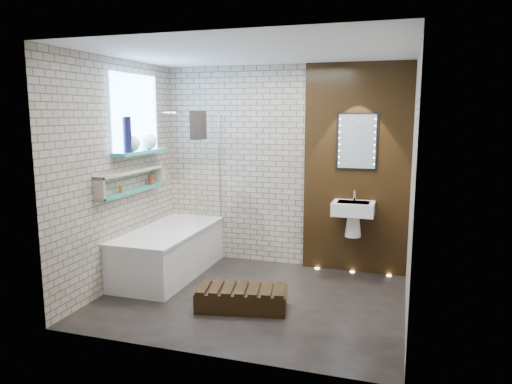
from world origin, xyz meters
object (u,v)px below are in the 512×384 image
(washbasin, at_px, (353,213))
(led_mirror, at_px, (357,142))
(walnut_step, at_px, (242,299))
(bathtub, at_px, (170,251))
(bath_screen, at_px, (208,170))

(washbasin, distance_m, led_mirror, 0.88)
(led_mirror, bearing_deg, walnut_step, -122.12)
(led_mirror, height_order, walnut_step, led_mirror)
(bathtub, bearing_deg, walnut_step, -31.74)
(bath_screen, height_order, led_mirror, led_mirror)
(bathtub, height_order, led_mirror, led_mirror)
(bathtub, distance_m, bath_screen, 1.14)
(bathtub, height_order, washbasin, washbasin)
(bathtub, bearing_deg, bath_screen, 51.10)
(washbasin, xyz_separation_m, led_mirror, (0.00, 0.16, 0.86))
(bath_screen, bearing_deg, walnut_step, -54.22)
(bath_screen, distance_m, washbasin, 1.89)
(bath_screen, height_order, washbasin, bath_screen)
(washbasin, height_order, walnut_step, washbasin)
(led_mirror, bearing_deg, bath_screen, -169.34)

